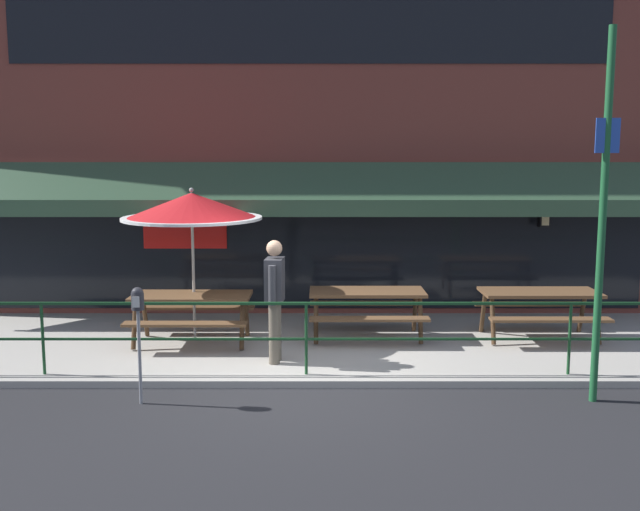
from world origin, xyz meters
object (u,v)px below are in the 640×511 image
object	(u,v)px
picnic_table_right	(541,301)
patio_umbrella_left	(193,207)
street_sign_pole	(604,215)
picnic_table_centre	(368,300)
picnic_table_left	(193,305)
pedestrian_walking	(276,294)
parking_meter_near	(139,310)

from	to	relation	value
picnic_table_right	patio_umbrella_left	distance (m)	5.59
street_sign_pole	picnic_table_centre	bearing A→B (deg)	134.22
picnic_table_left	patio_umbrella_left	world-z (taller)	patio_umbrella_left
picnic_table_left	street_sign_pole	world-z (taller)	street_sign_pole
pedestrian_walking	parking_meter_near	xyz separation A→B (m)	(-1.52, -1.43, 0.09)
pedestrian_walking	patio_umbrella_left	bearing A→B (deg)	137.96
picnic_table_left	picnic_table_centre	xyz separation A→B (m)	(2.70, 0.33, 0.00)
picnic_table_centre	pedestrian_walking	size ratio (longest dim) A/B	1.05
picnic_table_right	patio_umbrella_left	xyz separation A→B (m)	(-5.39, -0.07, 1.47)
pedestrian_walking	picnic_table_centre	bearing A→B (deg)	43.93
parking_meter_near	street_sign_pole	distance (m)	5.58
pedestrian_walking	picnic_table_left	bearing A→B (deg)	143.45
patio_umbrella_left	parking_meter_near	size ratio (longest dim) A/B	1.67
picnic_table_centre	picnic_table_right	distance (m)	2.70
pedestrian_walking	street_sign_pole	world-z (taller)	street_sign_pole
picnic_table_left	parking_meter_near	distance (m)	2.47
street_sign_pole	picnic_table_left	bearing A→B (deg)	156.23
picnic_table_centre	patio_umbrella_left	world-z (taller)	patio_umbrella_left
picnic_table_left	picnic_table_centre	size ratio (longest dim) A/B	1.00
patio_umbrella_left	picnic_table_right	bearing A→B (deg)	0.70
picnic_table_left	pedestrian_walking	world-z (taller)	pedestrian_walking
picnic_table_centre	patio_umbrella_left	bearing A→B (deg)	-177.62
patio_umbrella_left	pedestrian_walking	xyz separation A→B (m)	(1.33, -1.20, -1.12)
street_sign_pole	parking_meter_near	bearing A→B (deg)	-178.97
picnic_table_centre	street_sign_pole	size ratio (longest dim) A/B	0.41
picnic_table_left	pedestrian_walking	distance (m)	1.70
picnic_table_centre	picnic_table_right	world-z (taller)	same
picnic_table_centre	street_sign_pole	distance (m)	4.01
picnic_table_left	patio_umbrella_left	xyz separation A→B (m)	(-0.00, 0.21, 1.47)
picnic_table_left	picnic_table_centre	world-z (taller)	same
patio_umbrella_left	parking_meter_near	bearing A→B (deg)	-94.15
picnic_table_right	parking_meter_near	distance (m)	6.22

